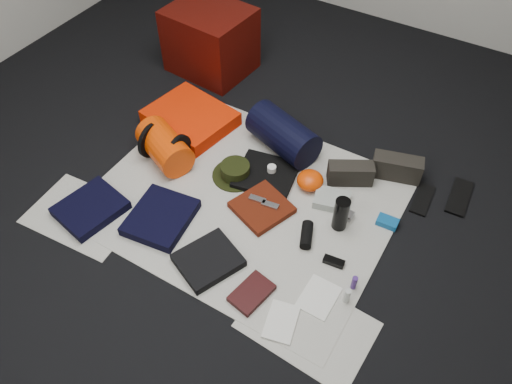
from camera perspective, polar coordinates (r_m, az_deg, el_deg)
The scene contains 37 objects.
floor at distance 2.81m, azimuth -1.31°, elevation -0.99°, with size 4.50×4.50×0.02m, color black.
newspaper_mat at distance 2.80m, azimuth -1.32°, elevation -0.82°, with size 1.60×1.30×0.01m, color silver.
newspaper_sheet_front_left at distance 2.89m, azimuth -19.18°, elevation -2.50°, with size 0.58×0.40×0.00m, color silver.
newspaper_sheet_front_right at distance 2.39m, azimuth 5.91°, elevation -14.88°, with size 0.58×0.40×0.00m, color silver.
red_cabinet at distance 3.64m, azimuth -5.23°, elevation 16.88°, with size 0.54×0.45×0.45m, color #460A05.
sleeping_pad at distance 3.25m, azimuth -7.50°, elevation 8.40°, with size 0.51×0.42×0.09m, color #F12902.
stuff_sack at distance 2.99m, azimuth -10.38°, elevation 5.12°, with size 0.21×0.21×0.35m, color #DD3903.
sack_strap_left at distance 3.04m, azimuth -11.88°, elevation 5.81°, with size 0.22×0.22×0.03m, color black.
sack_strap_right at distance 2.93m, azimuth -8.86°, elevation 4.51°, with size 0.22×0.22×0.03m, color black.
navy_duffel at distance 3.00m, azimuth 3.13°, elevation 6.62°, with size 0.23×0.23×0.44m, color black.
boonie_brim at distance 2.92m, azimuth -2.37°, elevation 1.97°, with size 0.27×0.27×0.01m, color black.
boonie_crown at distance 2.89m, azimuth -2.39°, elevation 2.53°, with size 0.17×0.17×0.07m, color black.
hiking_boot_left at distance 2.89m, azimuth 10.74°, elevation 2.11°, with size 0.26×0.10×0.13m, color black.
hiking_boot_right at distance 2.98m, azimuth 15.80°, elevation 2.72°, with size 0.28×0.10×0.14m, color black.
flip_flop_left at distance 2.94m, azimuth 18.50°, elevation -0.79°, with size 0.09×0.24×0.01m, color black.
flip_flop_right at distance 3.03m, azimuth 22.23°, elevation -0.52°, with size 0.10×0.28×0.02m, color black.
trousers_navy_a at distance 2.86m, azimuth -18.39°, elevation -1.77°, with size 0.29×0.33×0.05m, color black.
trousers_navy_b at distance 2.72m, azimuth -10.83°, elevation -2.86°, with size 0.31×0.35×0.05m, color black.
trousers_charcoal at distance 2.53m, azimuth -5.47°, elevation -7.77°, with size 0.26×0.29×0.05m, color black.
black_tshirt at distance 2.90m, azimuth 1.15°, elevation 1.99°, with size 0.33×0.31×0.03m, color black.
red_shirt at distance 2.73m, azimuth 0.67°, elevation -1.77°, with size 0.27×0.27×0.04m, color #521708.
orange_stuff_sack at distance 2.84m, azimuth 6.21°, elevation 1.33°, with size 0.15×0.15×0.10m, color #DD3903.
first_aid_pouch at distance 2.79m, azimuth 8.65°, elevation -0.87°, with size 0.19×0.14×0.05m, color #99A097.
water_bottle at distance 2.63m, azimuth 9.68°, elevation -2.49°, with size 0.08×0.08×0.20m, color black.
speaker at distance 2.61m, azimuth 5.80°, elevation -4.90°, with size 0.06×0.06×0.16m, color black.
compact_camera at distance 2.75m, azimuth 10.11°, elevation -2.47°, with size 0.09×0.06×0.04m, color #ABABB0.
cyan_case at distance 2.76m, azimuth 14.78°, elevation -3.32°, with size 0.11×0.07×0.04m, color #0E5089.
toiletry_purple at distance 2.47m, azimuth 11.16°, elevation -10.13°, with size 0.03×0.03×0.08m, color #3F226D.
toiletry_clear at distance 2.43m, azimuth 10.37°, elevation -11.59°, with size 0.03×0.03×0.09m, color #B1B6B1.
paperback_book at distance 2.43m, azimuth -0.50°, elevation -11.47°, with size 0.14×0.21×0.03m, color black.
map_booklet at distance 2.37m, azimuth 2.90°, elevation -14.60°, with size 0.14×0.20×0.01m, color silver.
map_printout at distance 2.45m, azimuth 7.18°, elevation -11.82°, with size 0.16×0.20×0.01m, color silver.
sunglasses at distance 2.56m, azimuth 8.88°, elevation -7.87°, with size 0.11×0.04×0.03m, color black.
key_cluster at distance 2.86m, azimuth -19.84°, elevation -3.08°, with size 0.06×0.06×0.01m, color #ABABB0.
tape_roll at distance 2.88m, azimuth 1.81°, elevation 2.67°, with size 0.05×0.05×0.04m, color silver.
energy_bar_a at distance 2.74m, azimuth 0.17°, elevation -0.83°, with size 0.10×0.04×0.01m, color #ABABB0.
energy_bar_b at distance 2.71m, azimuth 1.62°, elevation -1.49°, with size 0.10×0.04×0.01m, color #ABABB0.
Camera 1 is at (0.99, -1.53, 2.13)m, focal length 35.00 mm.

